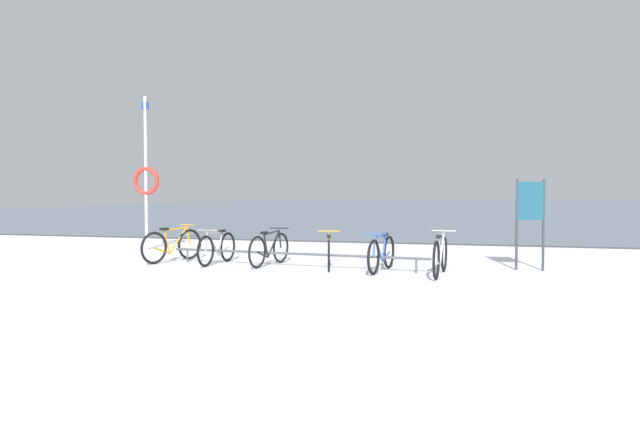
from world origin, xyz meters
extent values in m
cube|color=white|center=(0.00, -1.00, -0.04)|extent=(80.00, 22.00, 0.08)
cube|color=slate|center=(0.00, 65.00, -0.04)|extent=(80.00, 110.00, 0.08)
cube|color=#47474C|center=(0.00, 10.00, -0.02)|extent=(80.00, 0.50, 0.05)
cylinder|color=#4C5156|center=(-1.16, 4.07, 0.28)|extent=(5.58, 0.59, 0.05)
cylinder|color=#4C5156|center=(-3.67, 4.31, 0.14)|extent=(0.04, 0.04, 0.28)
cylinder|color=#4C5156|center=(1.35, 3.83, 0.14)|extent=(0.04, 0.04, 0.28)
torus|color=black|center=(-3.85, 4.78, 0.35)|extent=(0.28, 0.67, 0.69)
torus|color=black|center=(-4.19, 3.82, 0.35)|extent=(0.28, 0.67, 0.69)
cylinder|color=gold|center=(-3.96, 4.47, 0.47)|extent=(0.21, 0.52, 0.58)
cylinder|color=gold|center=(-4.08, 4.15, 0.45)|extent=(0.10, 0.19, 0.52)
cylinder|color=gold|center=(-3.99, 4.39, 0.72)|extent=(0.26, 0.64, 0.08)
cylinder|color=gold|center=(-4.12, 4.02, 0.27)|extent=(0.18, 0.43, 0.19)
cylinder|color=gold|center=(-3.87, 4.74, 0.55)|extent=(0.07, 0.12, 0.41)
cube|color=black|center=(-4.10, 4.08, 0.74)|extent=(0.14, 0.22, 0.05)
cylinder|color=gold|center=(-3.88, 4.71, 0.80)|extent=(0.44, 0.18, 0.02)
torus|color=black|center=(-2.93, 3.69, 0.33)|extent=(0.10, 0.65, 0.65)
torus|color=black|center=(-2.85, 4.64, 0.33)|extent=(0.10, 0.65, 0.65)
cylinder|color=gray|center=(-2.90, 3.99, 0.44)|extent=(0.08, 0.50, 0.55)
cylinder|color=gray|center=(-2.88, 4.30, 0.42)|extent=(0.05, 0.18, 0.49)
cylinder|color=gray|center=(-2.90, 4.07, 0.68)|extent=(0.09, 0.62, 0.08)
cylinder|color=gray|center=(-2.87, 4.43, 0.25)|extent=(0.07, 0.42, 0.18)
cylinder|color=gray|center=(-2.93, 3.72, 0.51)|extent=(0.04, 0.11, 0.38)
cube|color=black|center=(-2.87, 4.37, 0.70)|extent=(0.10, 0.21, 0.05)
cylinder|color=gray|center=(-2.92, 3.76, 0.75)|extent=(0.46, 0.06, 0.02)
torus|color=black|center=(-1.63, 4.70, 0.33)|extent=(0.17, 0.65, 0.66)
torus|color=black|center=(-1.82, 3.73, 0.33)|extent=(0.17, 0.65, 0.66)
cylinder|color=#1E2328|center=(-1.69, 4.38, 0.45)|extent=(0.13, 0.51, 0.55)
cylinder|color=#1E2328|center=(-1.75, 4.07, 0.42)|extent=(0.07, 0.19, 0.49)
cylinder|color=#1E2328|center=(-1.71, 4.31, 0.69)|extent=(0.15, 0.64, 0.08)
cylinder|color=#1E2328|center=(-1.78, 3.94, 0.25)|extent=(0.12, 0.43, 0.18)
cylinder|color=#1E2328|center=(-1.64, 4.66, 0.52)|extent=(0.06, 0.11, 0.39)
cube|color=black|center=(-1.77, 4.00, 0.70)|extent=(0.12, 0.21, 0.05)
cylinder|color=#1E2328|center=(-1.65, 4.62, 0.76)|extent=(0.46, 0.11, 0.02)
torus|color=black|center=(-0.53, 4.60, 0.31)|extent=(0.17, 0.61, 0.62)
torus|color=black|center=(-0.31, 3.63, 0.31)|extent=(0.17, 0.61, 0.62)
cylinder|color=gold|center=(-0.46, 4.28, 0.42)|extent=(0.15, 0.52, 0.53)
cylinder|color=gold|center=(-0.39, 3.97, 0.40)|extent=(0.08, 0.19, 0.47)
cylinder|color=gold|center=(-0.44, 4.21, 0.65)|extent=(0.18, 0.64, 0.08)
cylinder|color=gold|center=(-0.36, 3.84, 0.24)|extent=(0.13, 0.43, 0.17)
cylinder|color=gold|center=(-0.52, 4.56, 0.49)|extent=(0.06, 0.11, 0.37)
cube|color=black|center=(-0.37, 3.90, 0.67)|extent=(0.12, 0.21, 0.05)
cylinder|color=gold|center=(-0.52, 4.53, 0.72)|extent=(0.45, 0.13, 0.02)
torus|color=black|center=(0.60, 3.41, 0.33)|extent=(0.16, 0.66, 0.66)
torus|color=black|center=(0.76, 4.39, 0.33)|extent=(0.16, 0.66, 0.66)
cylinder|color=#3359B2|center=(0.65, 3.73, 0.45)|extent=(0.12, 0.52, 0.55)
cylinder|color=#3359B2|center=(0.70, 4.04, 0.42)|extent=(0.07, 0.19, 0.50)
cylinder|color=#3359B2|center=(0.66, 3.80, 0.69)|extent=(0.14, 0.64, 0.08)
cylinder|color=#3359B2|center=(0.73, 4.18, 0.26)|extent=(0.11, 0.43, 0.18)
cylinder|color=#3359B2|center=(0.60, 3.45, 0.52)|extent=(0.05, 0.11, 0.39)
cube|color=black|center=(0.72, 4.12, 0.71)|extent=(0.11, 0.21, 0.05)
cylinder|color=#3359B2|center=(0.61, 3.48, 0.76)|extent=(0.46, 0.10, 0.02)
torus|color=black|center=(1.85, 4.19, 0.35)|extent=(0.11, 0.69, 0.69)
torus|color=black|center=(1.75, 3.12, 0.35)|extent=(0.11, 0.69, 0.69)
cylinder|color=silver|center=(1.82, 3.84, 0.47)|extent=(0.09, 0.56, 0.58)
cylinder|color=silver|center=(1.79, 3.49, 0.44)|extent=(0.05, 0.20, 0.52)
cylinder|color=silver|center=(1.81, 3.76, 0.72)|extent=(0.10, 0.70, 0.08)
cylinder|color=silver|center=(1.77, 3.35, 0.27)|extent=(0.08, 0.47, 0.19)
cylinder|color=silver|center=(1.85, 4.15, 0.55)|extent=(0.05, 0.12, 0.41)
cube|color=black|center=(1.78, 3.41, 0.74)|extent=(0.10, 0.21, 0.05)
cylinder|color=silver|center=(1.85, 4.11, 0.80)|extent=(0.46, 0.07, 0.02)
cylinder|color=#33383D|center=(3.24, 4.78, 0.90)|extent=(0.05, 0.05, 1.79)
cylinder|color=#33383D|center=(3.73, 4.79, 0.90)|extent=(0.05, 0.05, 1.79)
cube|color=navy|center=(3.49, 4.79, 1.37)|extent=(0.55, 0.05, 0.75)
cylinder|color=silver|center=(-6.02, 6.51, 2.05)|extent=(0.08, 0.08, 4.09)
cylinder|color=white|center=(-6.02, 6.51, 2.87)|extent=(0.09, 0.09, 0.30)
torus|color=red|center=(-6.02, 6.51, 1.84)|extent=(0.77, 0.12, 0.77)
cube|color=navy|center=(-6.02, 6.51, 3.84)|extent=(0.20, 0.03, 0.20)
camera|label=1|loc=(2.14, -6.79, 1.53)|focal=31.20mm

